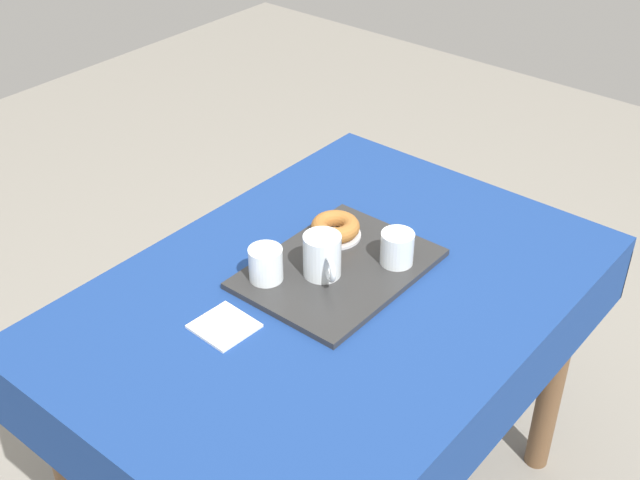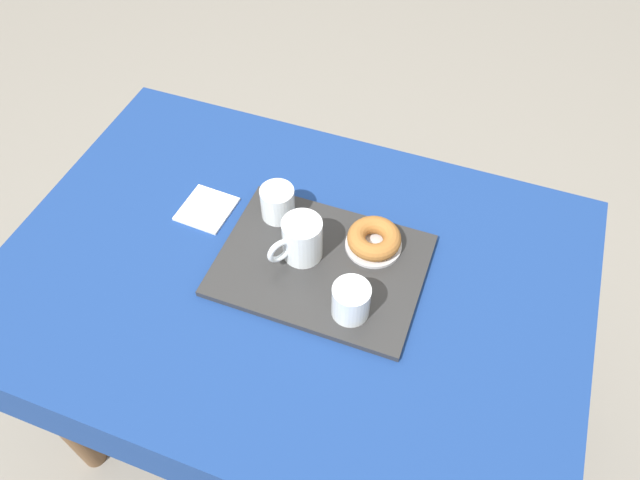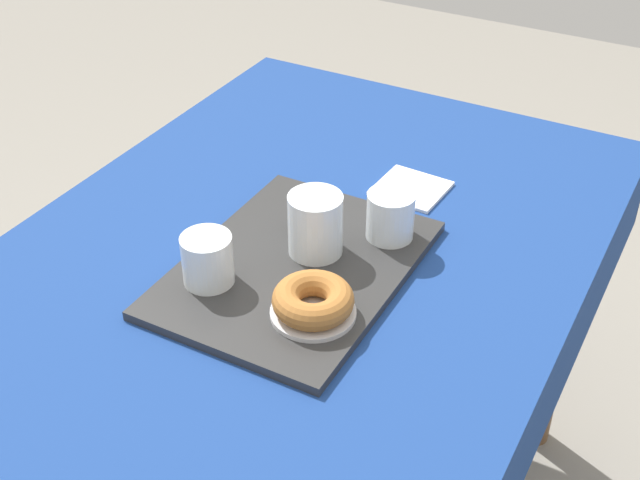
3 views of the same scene
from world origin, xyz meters
TOP-DOWN VIEW (x-y plane):
  - dining_table at (0.00, 0.00)m, footprint 1.21×0.85m
  - serving_tray at (-0.06, -0.03)m, footprint 0.42×0.31m
  - tea_mug_left at (-0.01, -0.04)m, footprint 0.09×0.11m
  - water_glass_near at (0.08, -0.12)m, footprint 0.07×0.07m
  - water_glass_far at (-0.15, 0.06)m, footprint 0.07×0.07m
  - donut_plate_left at (-0.14, -0.11)m, footprint 0.12×0.12m
  - sugar_donut_left at (-0.14, -0.11)m, footprint 0.11×0.11m
  - paper_napkin at (0.24, -0.09)m, footprint 0.12×0.12m

SIDE VIEW (x-z plane):
  - dining_table at x=0.00m, z-range 0.27..1.02m
  - paper_napkin at x=0.24m, z-range 0.75..0.76m
  - serving_tray at x=-0.06m, z-range 0.75..0.77m
  - donut_plate_left at x=-0.14m, z-range 0.77..0.78m
  - sugar_donut_left at x=-0.14m, z-range 0.78..0.81m
  - water_glass_near at x=0.08m, z-range 0.76..0.84m
  - water_glass_far at x=-0.15m, z-range 0.76..0.84m
  - tea_mug_left at x=-0.01m, z-range 0.77..0.86m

